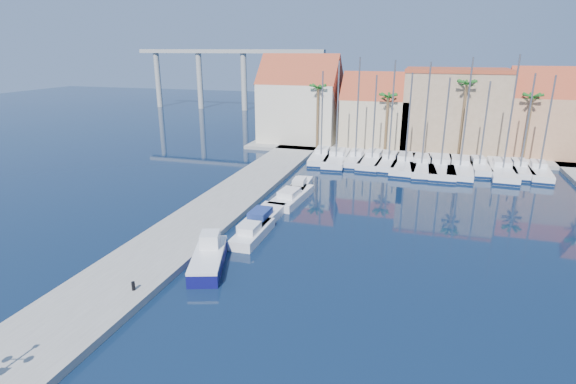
# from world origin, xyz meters

# --- Properties ---
(ground) EXTENTS (260.00, 260.00, 0.00)m
(ground) POSITION_xyz_m (0.00, 0.00, 0.00)
(ground) COLOR black
(ground) RESTS_ON ground
(quay_west) EXTENTS (6.00, 77.00, 0.50)m
(quay_west) POSITION_xyz_m (-9.00, 13.50, 0.25)
(quay_west) COLOR gray
(quay_west) RESTS_ON ground
(shore_north) EXTENTS (54.00, 16.00, 0.50)m
(shore_north) POSITION_xyz_m (10.00, 48.00, 0.25)
(shore_north) COLOR gray
(shore_north) RESTS_ON ground
(bollard) EXTENTS (0.22, 0.22, 0.56)m
(bollard) POSITION_xyz_m (-7.16, -1.80, 0.78)
(bollard) COLOR black
(bollard) RESTS_ON quay_west
(fishing_boat) EXTENTS (3.84, 6.39, 2.12)m
(fishing_boat) POSITION_xyz_m (-4.60, 3.35, 0.71)
(fishing_boat) COLOR #0E0E53
(fishing_boat) RESTS_ON ground
(motorboat_west_0) EXTENTS (1.89, 5.78, 1.40)m
(motorboat_west_0) POSITION_xyz_m (-3.42, 8.77, 0.51)
(motorboat_west_0) COLOR white
(motorboat_west_0) RESTS_ON ground
(motorboat_west_1) EXTENTS (2.30, 6.82, 1.40)m
(motorboat_west_1) POSITION_xyz_m (-3.82, 12.29, 0.51)
(motorboat_west_1) COLOR white
(motorboat_west_1) RESTS_ON ground
(motorboat_west_2) EXTENTS (2.90, 7.46, 1.40)m
(motorboat_west_2) POSITION_xyz_m (-3.05, 18.63, 0.51)
(motorboat_west_2) COLOR white
(motorboat_west_2) RESTS_ON ground
(motorboat_west_3) EXTENTS (2.05, 5.54, 1.40)m
(motorboat_west_3) POSITION_xyz_m (-3.23, 22.65, 0.51)
(motorboat_west_3) COLOR white
(motorboat_west_3) RESTS_ON ground
(sailboat_0) EXTENTS (3.28, 9.67, 11.94)m
(sailboat_0) POSITION_xyz_m (-4.01, 36.49, 0.58)
(sailboat_0) COLOR white
(sailboat_0) RESTS_ON ground
(sailboat_1) EXTENTS (3.41, 10.53, 13.27)m
(sailboat_1) POSITION_xyz_m (-1.80, 35.89, 0.59)
(sailboat_1) COLOR white
(sailboat_1) RESTS_ON ground
(sailboat_2) EXTENTS (2.28, 8.47, 13.72)m
(sailboat_2) POSITION_xyz_m (0.73, 36.38, 0.64)
(sailboat_2) COLOR white
(sailboat_2) RESTS_ON ground
(sailboat_3) EXTENTS (3.25, 10.38, 11.57)m
(sailboat_3) POSITION_xyz_m (2.96, 36.52, 0.57)
(sailboat_3) COLOR white
(sailboat_3) RESTS_ON ground
(sailboat_4) EXTENTS (3.05, 9.41, 13.40)m
(sailboat_4) POSITION_xyz_m (5.14, 36.11, 0.61)
(sailboat_4) COLOR white
(sailboat_4) RESTS_ON ground
(sailboat_5) EXTENTS (3.45, 11.40, 11.94)m
(sailboat_5) POSITION_xyz_m (7.27, 35.77, 0.56)
(sailboat_5) COLOR white
(sailboat_5) RESTS_ON ground
(sailboat_6) EXTENTS (3.94, 11.49, 13.23)m
(sailboat_6) POSITION_xyz_m (9.19, 35.32, 0.58)
(sailboat_6) COLOR white
(sailboat_6) RESTS_ON ground
(sailboat_7) EXTENTS (3.38, 11.98, 11.46)m
(sailboat_7) POSITION_xyz_m (11.55, 35.56, 0.55)
(sailboat_7) COLOR white
(sailboat_7) RESTS_ON ground
(sailboat_8) EXTENTS (3.70, 11.66, 13.81)m
(sailboat_8) POSITION_xyz_m (13.87, 35.71, 0.58)
(sailboat_8) COLOR white
(sailboat_8) RESTS_ON ground
(sailboat_9) EXTENTS (2.70, 8.25, 11.04)m
(sailboat_9) POSITION_xyz_m (16.14, 36.93, 0.60)
(sailboat_9) COLOR white
(sailboat_9) RESTS_ON ground
(sailboat_10) EXTENTS (3.37, 11.09, 14.14)m
(sailboat_10) POSITION_xyz_m (18.78, 36.04, 0.59)
(sailboat_10) COLOR white
(sailboat_10) RESTS_ON ground
(sailboat_11) EXTENTS (2.27, 8.45, 12.03)m
(sailboat_11) POSITION_xyz_m (20.82, 36.98, 0.61)
(sailboat_11) COLOR white
(sailboat_11) RESTS_ON ground
(sailboat_12) EXTENTS (2.97, 9.05, 11.89)m
(sailboat_12) POSITION_xyz_m (22.86, 36.51, 0.59)
(sailboat_12) COLOR white
(sailboat_12) RESTS_ON ground
(building_0) EXTENTS (12.30, 9.00, 13.50)m
(building_0) POSITION_xyz_m (-10.00, 47.00, 6.52)
(building_0) COLOR beige
(building_0) RESTS_ON shore_north
(building_1) EXTENTS (10.30, 8.00, 11.00)m
(building_1) POSITION_xyz_m (2.00, 47.00, 5.30)
(building_1) COLOR #C8B08D
(building_1) RESTS_ON shore_north
(building_2) EXTENTS (14.20, 10.20, 11.50)m
(building_2) POSITION_xyz_m (13.00, 48.00, 6.26)
(building_2) COLOR #9F8162
(building_2) RESTS_ON shore_north
(building_3) EXTENTS (10.30, 8.00, 12.00)m
(building_3) POSITION_xyz_m (25.00, 47.00, 5.86)
(building_3) COLOR tan
(building_3) RESTS_ON shore_north
(palm_0) EXTENTS (2.60, 2.60, 10.15)m
(palm_0) POSITION_xyz_m (-6.00, 42.00, 9.08)
(palm_0) COLOR brown
(palm_0) RESTS_ON shore_north
(palm_1) EXTENTS (2.60, 2.60, 9.15)m
(palm_1) POSITION_xyz_m (4.00, 42.00, 8.14)
(palm_1) COLOR brown
(palm_1) RESTS_ON shore_north
(palm_2) EXTENTS (2.60, 2.60, 11.15)m
(palm_2) POSITION_xyz_m (14.00, 42.00, 10.02)
(palm_2) COLOR brown
(palm_2) RESTS_ON shore_north
(palm_3) EXTENTS (2.60, 2.60, 9.65)m
(palm_3) POSITION_xyz_m (22.00, 42.00, 8.61)
(palm_3) COLOR brown
(palm_3) RESTS_ON shore_north
(viaduct) EXTENTS (48.00, 2.20, 14.45)m
(viaduct) POSITION_xyz_m (-39.07, 82.00, 10.25)
(viaduct) COLOR #9E9E99
(viaduct) RESTS_ON ground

